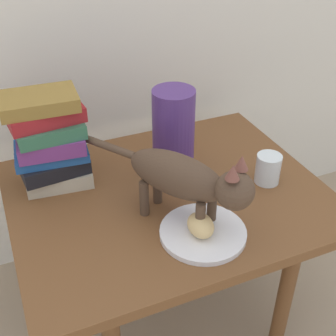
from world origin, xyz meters
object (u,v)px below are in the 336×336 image
at_px(book_stack, 50,140).
at_px(green_vase, 173,133).
at_px(side_table, 168,209).
at_px(cat, 187,179).
at_px(bread_roll, 202,225).
at_px(plate, 203,233).
at_px(candle_jar, 268,170).

distance_m(book_stack, green_vase, 0.33).
bearing_deg(book_stack, side_table, -32.04).
relative_size(side_table, cat, 2.06).
height_order(bread_roll, book_stack, book_stack).
xyz_separation_m(side_table, plate, (0.01, -0.19, 0.07)).
distance_m(plate, bread_roll, 0.03).
bearing_deg(green_vase, plate, -98.69).
relative_size(plate, green_vase, 0.82).
relative_size(cat, green_vase, 1.60).
xyz_separation_m(bread_roll, book_stack, (-0.27, 0.37, 0.10)).
bearing_deg(bread_roll, book_stack, 126.81).
bearing_deg(book_stack, bread_roll, -53.19).
bearing_deg(candle_jar, plate, -154.25).
xyz_separation_m(green_vase, candle_jar, (0.22, -0.15, -0.09)).
relative_size(cat, book_stack, 1.53).
xyz_separation_m(side_table, cat, (-0.01, -0.13, 0.19)).
relative_size(bread_roll, candle_jar, 0.94).
relative_size(book_stack, candle_jar, 3.15).
bearing_deg(side_table, cat, -93.06).
relative_size(plate, book_stack, 0.79).
bearing_deg(cat, bread_roll, -81.61).
distance_m(plate, cat, 0.14).
xyz_separation_m(bread_roll, candle_jar, (0.27, 0.13, -0.00)).
distance_m(cat, book_stack, 0.40).
distance_m(plate, candle_jar, 0.30).
height_order(book_stack, candle_jar, book_stack).
bearing_deg(bread_roll, candle_jar, 26.12).
relative_size(side_table, bread_roll, 10.55).
bearing_deg(plate, cat, 106.49).
bearing_deg(candle_jar, green_vase, 146.53).
bearing_deg(side_table, green_vase, 58.37).
bearing_deg(bread_roll, plate, 37.11).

